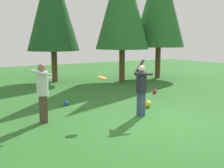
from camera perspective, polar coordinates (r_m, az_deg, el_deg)
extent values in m
plane|color=#2D6B28|center=(8.53, 10.22, -7.56)|extent=(40.00, 40.00, 0.00)
cube|color=#38476B|center=(8.89, 6.08, -4.21)|extent=(0.19, 0.22, 0.77)
cylinder|color=#23232D|center=(8.75, 6.16, 0.38)|extent=(0.34, 0.34, 0.67)
sphere|color=beige|center=(8.70, 6.21, 3.20)|extent=(0.22, 0.22, 0.22)
cylinder|color=#23232D|center=(8.53, 6.72, 2.10)|extent=(0.57, 0.23, 0.12)
cylinder|color=#23232D|center=(8.88, 5.70, 3.45)|extent=(0.38, 0.18, 0.52)
cube|color=#4C382D|center=(8.38, -14.17, -5.09)|extent=(0.19, 0.22, 0.82)
cylinder|color=silver|center=(8.23, -14.38, 0.12)|extent=(0.34, 0.34, 0.72)
sphere|color=#8C6647|center=(8.17, -14.50, 3.33)|extent=(0.23, 0.23, 0.23)
cylinder|color=silver|center=(8.39, -14.37, 2.00)|extent=(0.57, 0.29, 0.34)
cylinder|color=silver|center=(7.99, -14.54, 2.22)|extent=(0.60, 0.30, 0.22)
cylinder|color=orange|center=(8.30, -2.04, 1.34)|extent=(0.38, 0.38, 0.10)
sphere|color=yellow|center=(10.07, 7.52, -4.15)|extent=(0.25, 0.25, 0.25)
sphere|color=red|center=(12.69, 8.90, -1.54)|extent=(0.20, 0.20, 0.20)
sphere|color=blue|center=(10.41, -9.60, -3.94)|extent=(0.19, 0.19, 0.19)
cylinder|color=brown|center=(16.27, -12.04, 6.25)|extent=(0.33, 0.33, 3.31)
cone|color=#1E5123|center=(16.38, -12.38, 16.13)|extent=(2.98, 2.98, 5.30)
cylinder|color=brown|center=(16.20, 2.11, 6.71)|extent=(0.34, 0.34, 3.47)
cone|color=#28662D|center=(16.34, 2.18, 17.11)|extent=(3.12, 3.12, 5.55)
cylinder|color=brown|center=(17.92, 9.63, 7.07)|extent=(0.34, 0.34, 3.62)
cone|color=#28662D|center=(18.08, 9.90, 16.87)|extent=(3.26, 3.26, 5.80)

